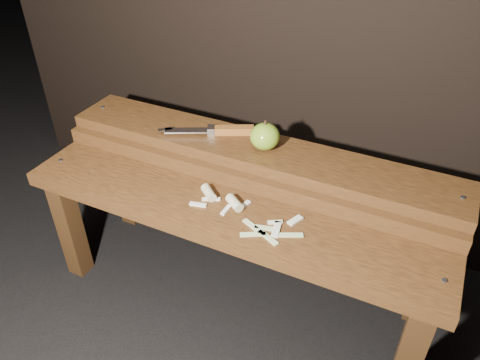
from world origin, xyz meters
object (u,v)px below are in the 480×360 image
at_px(bench_front_tier, 221,232).
at_px(bench_rear_tier, 255,171).
at_px(apple, 265,136).
at_px(knife, 222,130).

bearing_deg(bench_front_tier, bench_rear_tier, 90.00).
bearing_deg(bench_front_tier, apple, 83.76).
bearing_deg(knife, bench_front_tier, -63.84).
relative_size(apple, knife, 0.33).
relative_size(bench_front_tier, bench_rear_tier, 1.00).
distance_m(bench_rear_tier, knife, 0.16).
bearing_deg(knife, bench_rear_tier, -10.88).
xyz_separation_m(bench_front_tier, bench_rear_tier, (0.00, 0.23, 0.06)).
distance_m(bench_front_tier, knife, 0.32).
distance_m(bench_front_tier, bench_rear_tier, 0.23).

